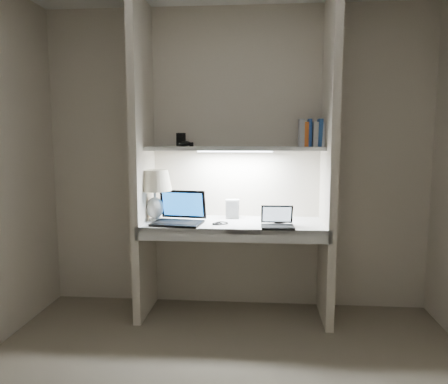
# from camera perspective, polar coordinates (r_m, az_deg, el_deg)

# --- Properties ---
(back_wall) EXTENTS (3.20, 0.01, 2.50)m
(back_wall) POSITION_cam_1_polar(r_m,az_deg,el_deg) (3.69, 1.60, 4.24)
(back_wall) COLOR beige
(back_wall) RESTS_ON floor
(alcove_panel_left) EXTENTS (0.06, 0.55, 2.50)m
(alcove_panel_left) POSITION_cam_1_polar(r_m,az_deg,el_deg) (3.54, -10.58, 3.99)
(alcove_panel_left) COLOR beige
(alcove_panel_left) RESTS_ON floor
(alcove_panel_right) EXTENTS (0.06, 0.55, 2.50)m
(alcove_panel_right) POSITION_cam_1_polar(r_m,az_deg,el_deg) (3.45, 13.56, 3.83)
(alcove_panel_right) COLOR beige
(alcove_panel_right) RESTS_ON floor
(desk) EXTENTS (1.40, 0.55, 0.04)m
(desk) POSITION_cam_1_polar(r_m,az_deg,el_deg) (3.48, 1.31, -4.25)
(desk) COLOR white
(desk) RESTS_ON alcove_panel_left
(desk_apron) EXTENTS (1.46, 0.03, 0.10)m
(desk_apron) POSITION_cam_1_polar(r_m,az_deg,el_deg) (3.23, 1.03, -5.69)
(desk_apron) COLOR silver
(desk_apron) RESTS_ON desk
(shelf) EXTENTS (1.40, 0.36, 0.03)m
(shelf) POSITION_cam_1_polar(r_m,az_deg,el_deg) (3.51, 1.44, 5.72)
(shelf) COLOR silver
(shelf) RESTS_ON back_wall
(strip_light) EXTENTS (0.60, 0.04, 0.02)m
(strip_light) POSITION_cam_1_polar(r_m,az_deg,el_deg) (3.51, 1.44, 5.36)
(strip_light) COLOR white
(strip_light) RESTS_ON shelf
(table_lamp) EXTENTS (0.28, 0.28, 0.41)m
(table_lamp) POSITION_cam_1_polar(r_m,az_deg,el_deg) (3.54, -9.05, 0.73)
(table_lamp) COLOR white
(table_lamp) RESTS_ON desk
(laptop_main) EXTENTS (0.41, 0.36, 0.25)m
(laptop_main) POSITION_cam_1_polar(r_m,az_deg,el_deg) (3.44, -5.85, -3.12)
(laptop_main) COLOR black
(laptop_main) RESTS_ON desk
(laptop_netbook) EXTENTS (0.25, 0.22, 0.16)m
(laptop_netbook) POSITION_cam_1_polar(r_m,az_deg,el_deg) (3.30, 6.99, -3.93)
(laptop_netbook) COLOR black
(laptop_netbook) RESTS_ON desk
(speaker) EXTENTS (0.12, 0.09, 0.16)m
(speaker) POSITION_cam_1_polar(r_m,az_deg,el_deg) (3.61, 1.10, -2.22)
(speaker) COLOR silver
(speaker) RESTS_ON desk
(mouse) EXTENTS (0.11, 0.07, 0.04)m
(mouse) POSITION_cam_1_polar(r_m,az_deg,el_deg) (3.44, 7.12, -3.80)
(mouse) COLOR black
(mouse) RESTS_ON desk
(cable_coil) EXTENTS (0.11, 0.11, 0.01)m
(cable_coil) POSITION_cam_1_polar(r_m,az_deg,el_deg) (3.40, -0.32, -4.07)
(cable_coil) COLOR black
(cable_coil) RESTS_ON desk
(sticky_note) EXTENTS (0.08, 0.08, 0.00)m
(sticky_note) POSITION_cam_1_polar(r_m,az_deg,el_deg) (3.65, -8.70, -3.45)
(sticky_note) COLOR yellow
(sticky_note) RESTS_ON desk
(book_row) EXTENTS (0.21, 0.14, 0.22)m
(book_row) POSITION_cam_1_polar(r_m,az_deg,el_deg) (3.55, 11.36, 7.49)
(book_row) COLOR silver
(book_row) RESTS_ON shelf
(shelf_box) EXTENTS (0.08, 0.07, 0.11)m
(shelf_box) POSITION_cam_1_polar(r_m,az_deg,el_deg) (3.63, -5.64, 6.83)
(shelf_box) COLOR black
(shelf_box) RESTS_ON shelf
(shelf_gadget) EXTENTS (0.11, 0.08, 0.04)m
(shelf_gadget) POSITION_cam_1_polar(r_m,az_deg,el_deg) (3.56, -5.16, 6.32)
(shelf_gadget) COLOR black
(shelf_gadget) RESTS_ON shelf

